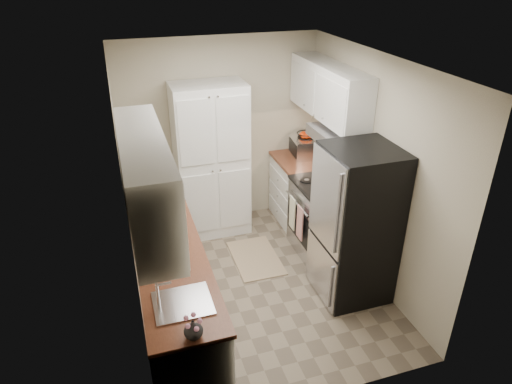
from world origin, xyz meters
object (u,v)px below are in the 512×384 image
at_px(pantry_cabinet, 211,161).
at_px(microwave, 158,212).
at_px(electric_range, 323,217).
at_px(wine_bottle, 143,193).
at_px(refrigerator, 356,225).
at_px(toaster_oven, 305,147).

distance_m(pantry_cabinet, microwave, 1.48).
relative_size(electric_range, wine_bottle, 3.54).
bearing_deg(electric_range, microwave, -171.37).
distance_m(electric_range, microwave, 2.10).
height_order(electric_range, refrigerator, refrigerator).
relative_size(electric_range, refrigerator, 0.66).
relative_size(wine_bottle, toaster_oven, 0.73).
bearing_deg(refrigerator, electric_range, 87.52).
bearing_deg(electric_range, refrigerator, -92.48).
bearing_deg(pantry_cabinet, wine_bottle, -139.42).
height_order(pantry_cabinet, wine_bottle, pantry_cabinet).
bearing_deg(toaster_oven, microwave, -144.29).
xyz_separation_m(pantry_cabinet, electric_range, (1.17, -0.93, -0.52)).
height_order(electric_range, toaster_oven, toaster_oven).
bearing_deg(toaster_oven, electric_range, -91.57).
height_order(pantry_cabinet, electric_range, pantry_cabinet).
bearing_deg(microwave, pantry_cabinet, -42.19).
xyz_separation_m(pantry_cabinet, microwave, (-0.82, -1.23, 0.07)).
bearing_deg(toaster_oven, refrigerator, -89.42).
distance_m(microwave, wine_bottle, 0.45).
distance_m(pantry_cabinet, electric_range, 1.58).
xyz_separation_m(microwave, wine_bottle, (-0.10, 0.44, 0.00)).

